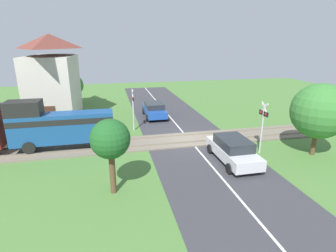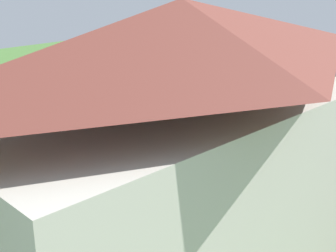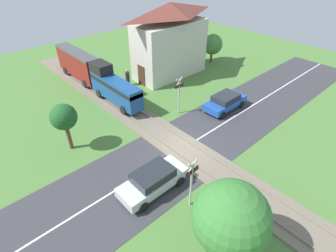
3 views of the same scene
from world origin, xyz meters
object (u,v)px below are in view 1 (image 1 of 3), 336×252
at_px(car_near_crossing, 233,149).
at_px(pedestrian_by_station, 34,127).
at_px(crossing_signal_west_approach, 263,121).
at_px(car_far_side, 154,110).
at_px(station_building, 54,79).
at_px(crossing_signal_east_approach, 133,105).

height_order(car_near_crossing, pedestrian_by_station, pedestrian_by_station).
bearing_deg(crossing_signal_west_approach, car_near_crossing, 109.20).
bearing_deg(pedestrian_by_station, car_far_side, -69.30).
xyz_separation_m(crossing_signal_west_approach, station_building, (11.34, 14.01, 1.55)).
height_order(crossing_signal_west_approach, crossing_signal_east_approach, same).
height_order(car_near_crossing, station_building, station_building).
relative_size(crossing_signal_east_approach, station_building, 0.39).
bearing_deg(crossing_signal_east_approach, car_near_crossing, -144.21).
bearing_deg(car_far_side, crossing_signal_east_approach, 147.05).
height_order(car_far_side, station_building, station_building).
bearing_deg(crossing_signal_east_approach, station_building, 52.81).
bearing_deg(station_building, crossing_signal_west_approach, -128.99).
bearing_deg(car_near_crossing, crossing_signal_west_approach, -70.80).
bearing_deg(crossing_signal_east_approach, pedestrian_by_station, 90.98).
height_order(car_far_side, crossing_signal_west_approach, crossing_signal_west_approach).
distance_m(car_far_side, crossing_signal_west_approach, 11.27).
distance_m(car_far_side, station_building, 9.42).
distance_m(car_far_side, pedestrian_by_station, 10.37).
bearing_deg(station_building, crossing_signal_east_approach, -127.19).
bearing_deg(car_far_side, pedestrian_by_station, 110.70).
relative_size(car_far_side, station_building, 0.49).
relative_size(car_near_crossing, car_far_side, 1.05).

